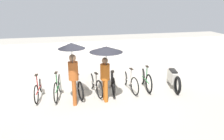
{
  "coord_description": "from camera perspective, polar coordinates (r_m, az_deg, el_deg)",
  "views": [
    {
      "loc": [
        -1.06,
        -6.27,
        3.41
      ],
      "look_at": [
        0.57,
        0.93,
        1.0
      ],
      "focal_mm": 35.0,
      "sensor_mm": 36.0,
      "label": 1
    }
  ],
  "objects": [
    {
      "name": "pedestrian_leading",
      "position": [
        6.99,
        -10.3,
        2.7
      ],
      "size": [
        0.84,
        0.84,
        2.14
      ],
      "rotation": [
        0.0,
        0.0,
        3.04
      ],
      "color": "#9E4C1E",
      "rests_on": "ground"
    },
    {
      "name": "parked_bicycle_2",
      "position": [
        8.23,
        -9.21,
        -3.92
      ],
      "size": [
        0.51,
        1.78,
        0.98
      ],
      "rotation": [
        0.0,
        0.0,
        1.75
      ],
      "color": "black",
      "rests_on": "ground"
    },
    {
      "name": "pedestrian_center",
      "position": [
        7.11,
        -1.64,
        3.22
      ],
      "size": [
        1.08,
        1.08,
        1.97
      ],
      "rotation": [
        0.0,
        0.0,
        3.26
      ],
      "color": "#B25619",
      "rests_on": "ground"
    },
    {
      "name": "parked_bicycle_3",
      "position": [
        8.26,
        -4.53,
        -3.64
      ],
      "size": [
        0.49,
        1.68,
        1.03
      ],
      "rotation": [
        0.0,
        0.0,
        1.75
      ],
      "color": "black",
      "rests_on": "ground"
    },
    {
      "name": "parked_bicycle_6",
      "position": [
        8.78,
        8.64,
        -2.32
      ],
      "size": [
        0.44,
        1.69,
        1.04
      ],
      "rotation": [
        0.0,
        0.0,
        1.5
      ],
      "color": "black",
      "rests_on": "ground"
    },
    {
      "name": "parked_bicycle_0",
      "position": [
        8.32,
        -18.55,
        -4.46
      ],
      "size": [
        0.44,
        1.67,
        1.01
      ],
      "rotation": [
        0.0,
        0.0,
        1.49
      ],
      "color": "black",
      "rests_on": "ground"
    },
    {
      "name": "motorcycle",
      "position": [
        9.17,
        15.53,
        -1.84
      ],
      "size": [
        0.73,
        2.1,
        0.91
      ],
      "rotation": [
        0.0,
        0.0,
        1.35
      ],
      "color": "black",
      "rests_on": "ground"
    },
    {
      "name": "parked_bicycle_1",
      "position": [
        8.17,
        -13.92,
        -4.21
      ],
      "size": [
        0.44,
        1.71,
        1.02
      ],
      "rotation": [
        0.0,
        0.0,
        1.43
      ],
      "color": "black",
      "rests_on": "ground"
    },
    {
      "name": "back_wall",
      "position": [
        8.49,
        -5.06,
        1.08
      ],
      "size": [
        13.2,
        0.12,
        1.88
      ],
      "color": "silver",
      "rests_on": "ground"
    },
    {
      "name": "ground_plane",
      "position": [
        7.22,
        -2.86,
        -10.15
      ],
      "size": [
        30.0,
        30.0,
        0.0
      ],
      "primitive_type": "plane",
      "color": "gray"
    },
    {
      "name": "parked_bicycle_5",
      "position": [
        8.57,
        4.41,
        -2.79
      ],
      "size": [
        0.44,
        1.78,
        0.98
      ],
      "rotation": [
        0.0,
        0.0,
        1.68
      ],
      "color": "black",
      "rests_on": "ground"
    },
    {
      "name": "parked_bicycle_4",
      "position": [
        8.36,
        0.07,
        -3.15
      ],
      "size": [
        0.44,
        1.77,
        1.01
      ],
      "rotation": [
        0.0,
        0.0,
        1.44
      ],
      "color": "black",
      "rests_on": "ground"
    }
  ]
}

